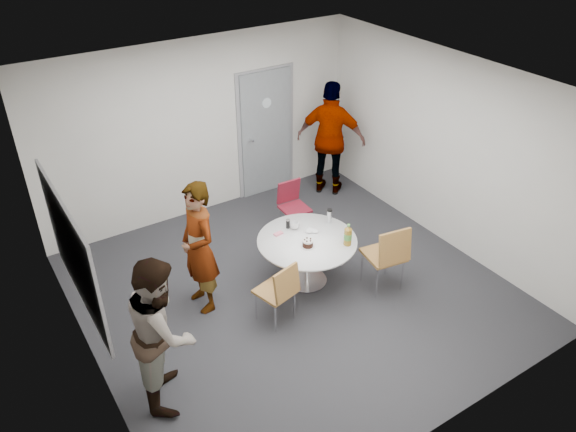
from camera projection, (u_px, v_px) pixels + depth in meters
floor at (293, 291)px, 7.24m from camera, size 5.00×5.00×0.00m
ceiling at (294, 89)px, 5.81m from camera, size 5.00×5.00×0.00m
wall_back at (201, 129)px, 8.31m from camera, size 5.00×0.00×5.00m
wall_left at (76, 272)px, 5.38m from camera, size 0.00×5.00×5.00m
wall_right at (446, 151)px, 7.68m from camera, size 0.00×5.00×5.00m
wall_front at (456, 326)px, 4.75m from camera, size 5.00×0.00×5.00m
door at (266, 133)px, 8.97m from camera, size 1.02×0.17×2.12m
whiteboard at (73, 252)px, 5.49m from camera, size 0.04×1.90×1.25m
table at (309, 245)px, 7.12m from camera, size 1.27×1.27×0.96m
chair_near_left at (280, 289)px, 6.48m from camera, size 0.49×0.52×0.84m
chair_near_right at (388, 253)px, 6.95m from camera, size 0.53×0.56×0.96m
chair_far at (292, 202)px, 8.20m from camera, size 0.40×0.43×0.80m
person_main at (199, 248)px, 6.58m from camera, size 0.43×0.63×1.70m
person_left at (163, 330)px, 5.44m from camera, size 0.91×1.00×1.68m
person_right at (331, 139)px, 8.98m from camera, size 1.08×1.14×1.89m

